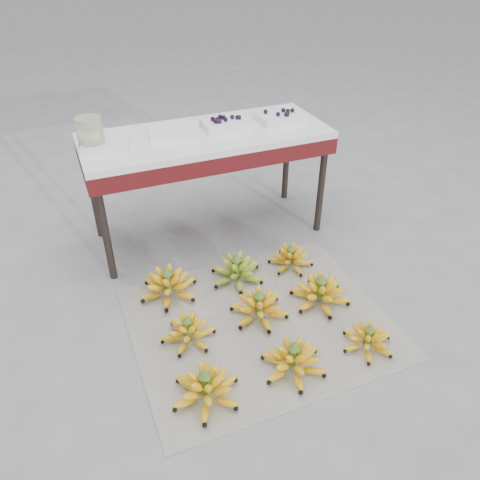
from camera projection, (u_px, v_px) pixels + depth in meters
name	position (u px, v px, depth m)	size (l,w,h in m)	color
ground	(245.00, 335.00, 2.27)	(60.00, 60.00, 0.00)	slate
newspaper_mat	(260.00, 322.00, 2.35)	(1.25, 1.05, 0.01)	white
bunch_front_left	(206.00, 388.00, 1.93)	(0.30, 0.30, 0.18)	yellow
bunch_front_center	(293.00, 360.00, 2.06)	(0.34, 0.34, 0.18)	yellow
bunch_front_right	(368.00, 339.00, 2.18)	(0.32, 0.32, 0.15)	yellow
bunch_mid_left	(188.00, 331.00, 2.21)	(0.32, 0.32, 0.16)	yellow
bunch_mid_center	(259.00, 307.00, 2.35)	(0.29, 0.29, 0.18)	yellow
bunch_mid_right	(320.00, 292.00, 2.43)	(0.34, 0.34, 0.19)	yellow
bunch_back_left	(169.00, 285.00, 2.48)	(0.33, 0.33, 0.19)	yellow
bunch_back_center	(237.00, 271.00, 2.59)	(0.35, 0.35, 0.18)	#71A231
bunch_back_right	(291.00, 258.00, 2.70)	(0.31, 0.31, 0.15)	yellow
vendor_table	(206.00, 145.00, 2.70)	(1.41, 0.56, 0.68)	black
tray_far_left	(106.00, 145.00, 2.46)	(0.28, 0.23, 0.04)	silver
tray_left	(174.00, 131.00, 2.62)	(0.31, 0.25, 0.04)	silver
tray_right	(226.00, 124.00, 2.70)	(0.28, 0.20, 0.07)	silver
tray_far_right	(280.00, 117.00, 2.80)	(0.28, 0.21, 0.07)	silver
glass_jar	(90.00, 134.00, 2.41)	(0.14, 0.14, 0.17)	beige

